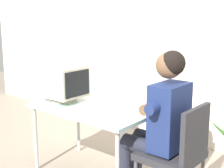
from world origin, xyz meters
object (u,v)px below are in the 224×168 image
object	(u,v)px
desk_mug	(113,97)
person_seated	(159,119)
crt_monitor	(64,82)
office_chair	(178,150)
desk	(94,112)
keyboard	(96,104)

from	to	relation	value
desk_mug	person_seated	bearing A→B (deg)	-16.65
crt_monitor	office_chair	size ratio (longest dim) A/B	0.45
desk_mug	office_chair	bearing A→B (deg)	-13.22
crt_monitor	desk_mug	distance (m)	0.52
crt_monitor	person_seated	size ratio (longest dim) A/B	0.30
desk	office_chair	distance (m)	0.91
office_chair	person_seated	distance (m)	0.30
keyboard	person_seated	size ratio (longest dim) A/B	0.32
crt_monitor	keyboard	world-z (taller)	crt_monitor
keyboard	office_chair	xyz separation A→B (m)	(0.90, 0.01, -0.24)
crt_monitor	office_chair	xyz separation A→B (m)	(1.26, 0.10, -0.42)
keyboard	office_chair	distance (m)	0.93
person_seated	desk	bearing A→B (deg)	-176.22
desk	office_chair	world-z (taller)	office_chair
keyboard	desk_mug	world-z (taller)	desk_mug
crt_monitor	desk_mug	size ratio (longest dim) A/B	4.04
desk	person_seated	xyz separation A→B (m)	(0.71, 0.05, 0.06)
person_seated	keyboard	bearing A→B (deg)	-179.08
office_chair	keyboard	bearing A→B (deg)	-179.27
person_seated	office_chair	bearing A→B (deg)	0.00
person_seated	desk_mug	size ratio (longest dim) A/B	13.27
desk	person_seated	distance (m)	0.71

